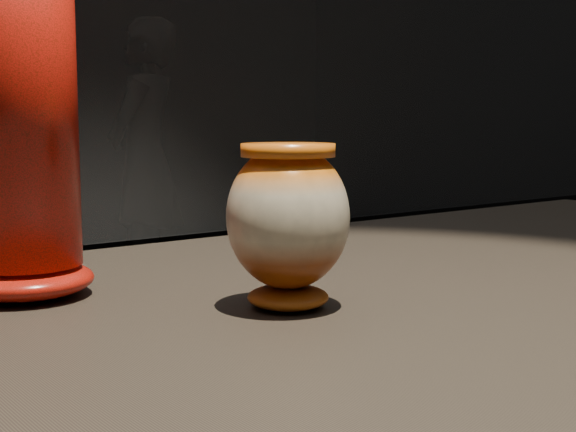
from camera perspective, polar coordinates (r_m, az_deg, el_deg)
name	(u,v)px	position (r m, az deg, el deg)	size (l,w,h in m)	color
main_vase	(288,219)	(0.76, 0.00, -0.21)	(0.15, 0.15, 0.16)	maroon
tall_vase	(18,90)	(0.85, -18.64, 8.51)	(0.17, 0.17, 0.43)	red
visitor	(145,160)	(4.75, -10.14, 3.92)	(0.60, 0.39, 1.64)	black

